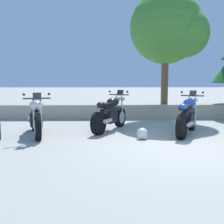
# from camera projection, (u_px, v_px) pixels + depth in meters

# --- Properties ---
(ground_plane) EXTENTS (120.00, 120.00, 0.00)m
(ground_plane) POSITION_uv_depth(u_px,v_px,m) (184.00, 147.00, 6.02)
(ground_plane) COLOR #A3A099
(stone_wall) EXTENTS (36.00, 0.80, 0.55)m
(stone_wall) POSITION_uv_depth(u_px,v_px,m) (149.00, 111.00, 10.76)
(stone_wall) COLOR #A89E89
(stone_wall) RESTS_ON ground
(motorcycle_silver_near_left) EXTENTS (0.91, 2.02, 1.18)m
(motorcycle_silver_near_left) POSITION_uv_depth(u_px,v_px,m) (36.00, 117.00, 7.31)
(motorcycle_silver_near_left) COLOR black
(motorcycle_silver_near_left) RESTS_ON ground
(motorcycle_black_centre) EXTENTS (1.14, 1.91, 1.18)m
(motorcycle_black_centre) POSITION_uv_depth(u_px,v_px,m) (111.00, 114.00, 8.03)
(motorcycle_black_centre) COLOR black
(motorcycle_black_centre) RESTS_ON ground
(motorcycle_blue_far_right) EXTENTS (1.16, 1.90, 1.18)m
(motorcycle_blue_far_right) POSITION_uv_depth(u_px,v_px,m) (188.00, 117.00, 7.46)
(motorcycle_blue_far_right) COLOR black
(motorcycle_blue_far_right) RESTS_ON ground
(rider_helmet) EXTENTS (0.28, 0.28, 0.28)m
(rider_helmet) POSITION_uv_depth(u_px,v_px,m) (142.00, 134.00, 6.85)
(rider_helmet) COLOR silver
(rider_helmet) RESTS_ON ground
(leafy_tree_far_left) EXTENTS (2.96, 2.81, 4.39)m
(leafy_tree_far_left) POSITION_uv_depth(u_px,v_px,m) (170.00, 29.00, 10.52)
(leafy_tree_far_left) COLOR brown
(leafy_tree_far_left) RESTS_ON stone_wall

